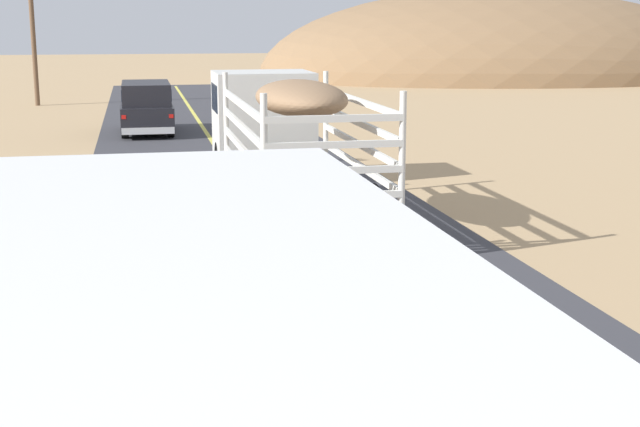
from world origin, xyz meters
The scene contains 4 objects.
livestock_truck centered at (0.65, 19.98, 1.79)m, with size 2.53×9.70×3.02m.
car_far centered at (-2.21, 33.51, 1.09)m, with size 1.90×4.62×1.93m.
power_pole_far centered at (-7.50, 46.49, 4.07)m, with size 2.20×0.24×7.56m.
distant_hill centered at (25.36, 65.55, 0.00)m, with size 37.66×27.37×13.44m, color olive.
Camera 1 is at (-2.59, -0.89, 4.19)m, focal length 49.98 mm.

